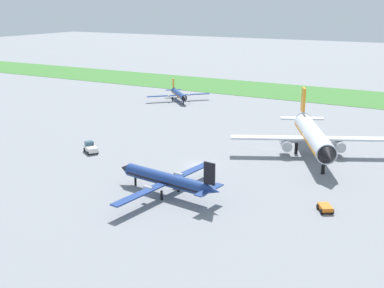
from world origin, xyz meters
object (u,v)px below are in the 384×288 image
at_px(airplane_taxiing_turboprop, 179,94).
at_px(pushback_tug_midfield, 91,148).
at_px(airplane_foreground_turboprop, 167,180).
at_px(airplane_midfield_jet, 313,136).
at_px(baggage_cart_near_gate, 325,208).

relative_size(airplane_taxiing_turboprop, pushback_tug_midfield, 3.54).
distance_m(airplane_foreground_turboprop, airplane_taxiing_turboprop, 71.45).
relative_size(airplane_midfield_jet, baggage_cart_near_gate, 9.62).
height_order(baggage_cart_near_gate, pushback_tug_midfield, pushback_tug_midfield).
height_order(airplane_taxiing_turboprop, baggage_cart_near_gate, airplane_taxiing_turboprop).
xyz_separation_m(airplane_midfield_jet, baggage_cart_near_gate, (8.51, -24.14, -3.31)).
height_order(airplane_midfield_jet, baggage_cart_near_gate, airplane_midfield_jet).
distance_m(airplane_foreground_turboprop, airplane_midfield_jet, 32.51).
xyz_separation_m(airplane_foreground_turboprop, pushback_tug_midfield, (-23.96, 11.07, -1.50)).
bearing_deg(airplane_midfield_jet, pushback_tug_midfield, -89.80).
xyz_separation_m(baggage_cart_near_gate, pushback_tug_midfield, (-46.14, 5.74, 0.34)).
distance_m(airplane_midfield_jet, baggage_cart_near_gate, 25.81).
distance_m(airplane_midfield_jet, airplane_taxiing_turboprop, 58.48).
height_order(airplane_foreground_turboprop, pushback_tug_midfield, airplane_foreground_turboprop).
height_order(airplane_foreground_turboprop, airplane_taxiing_turboprop, airplane_foreground_turboprop).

